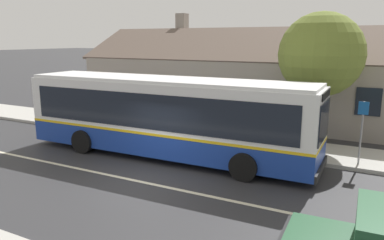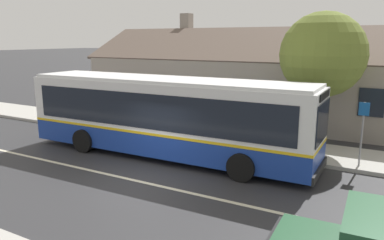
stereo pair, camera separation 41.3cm
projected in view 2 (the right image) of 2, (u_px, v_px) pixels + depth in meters
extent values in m
plane|color=#2D2D30|center=(136.00, 181.00, 12.87)|extent=(300.00, 300.00, 0.00)
cube|color=#ADAAA3|center=(213.00, 139.00, 17.97)|extent=(60.00, 3.00, 0.15)
cube|color=beige|center=(136.00, 181.00, 12.87)|extent=(60.00, 0.16, 0.01)
cube|color=gray|center=(255.00, 87.00, 23.85)|extent=(20.06, 8.18, 3.56)
cube|color=brown|center=(245.00, 44.00, 21.53)|extent=(20.66, 4.16, 2.02)
cube|color=brown|center=(267.00, 43.00, 25.01)|extent=(20.66, 4.16, 2.02)
cube|color=gray|center=(187.00, 22.00, 26.30)|extent=(0.70, 0.70, 1.20)
cube|color=black|center=(127.00, 85.00, 23.65)|extent=(1.10, 0.06, 1.30)
cube|color=black|center=(192.00, 89.00, 21.41)|extent=(1.10, 0.06, 1.30)
cube|color=black|center=(271.00, 95.00, 19.18)|extent=(1.10, 0.06, 1.30)
cube|color=black|center=(371.00, 103.00, 16.94)|extent=(1.10, 0.06, 1.30)
cube|color=#4C3323|center=(283.00, 114.00, 19.05)|extent=(1.00, 0.06, 2.10)
cube|color=navy|center=(165.00, 139.00, 15.51)|extent=(12.34, 2.73, 0.89)
cube|color=gold|center=(165.00, 127.00, 15.41)|extent=(12.36, 2.75, 0.10)
cube|color=white|center=(165.00, 104.00, 15.20)|extent=(12.34, 2.73, 1.85)
cube|color=white|center=(165.00, 80.00, 14.99)|extent=(12.10, 2.60, 0.12)
cube|color=black|center=(180.00, 102.00, 16.31)|extent=(11.31, 0.24, 1.35)
cube|color=black|center=(147.00, 112.00, 14.13)|extent=(11.31, 0.24, 1.35)
cube|color=black|center=(323.00, 122.00, 12.37)|extent=(0.08, 2.20, 1.35)
cube|color=black|center=(325.00, 95.00, 12.18)|extent=(0.07, 1.75, 0.24)
cube|color=black|center=(320.00, 170.00, 12.72)|extent=(0.13, 2.50, 0.28)
cube|color=#197233|center=(152.00, 129.00, 17.31)|extent=(3.44, 0.09, 0.62)
cube|color=black|center=(290.00, 126.00, 14.22)|extent=(0.90, 0.05, 2.49)
cylinder|color=black|center=(264.00, 149.00, 14.87)|extent=(1.00, 0.30, 1.00)
cylinder|color=black|center=(241.00, 167.00, 12.72)|extent=(1.00, 0.30, 1.00)
cylinder|color=black|center=(120.00, 129.00, 18.20)|extent=(1.00, 0.30, 1.00)
cylinder|color=black|center=(83.00, 141.00, 16.04)|extent=(1.00, 0.30, 1.00)
cube|color=silver|center=(278.00, 229.00, 7.86)|extent=(0.07, 0.24, 0.16)
cube|color=brown|center=(115.00, 117.00, 20.40)|extent=(1.60, 0.10, 0.04)
cube|color=brown|center=(113.00, 118.00, 20.28)|extent=(1.60, 0.10, 0.04)
cube|color=brown|center=(112.00, 118.00, 20.16)|extent=(1.60, 0.10, 0.04)
cube|color=brown|center=(110.00, 113.00, 19.99)|extent=(1.60, 0.04, 0.10)
cube|color=brown|center=(110.00, 111.00, 19.96)|extent=(1.60, 0.04, 0.10)
cube|color=black|center=(123.00, 123.00, 20.02)|extent=(0.08, 0.43, 0.45)
cube|color=black|center=(105.00, 121.00, 20.63)|extent=(0.08, 0.43, 0.45)
cube|color=brown|center=(168.00, 125.00, 18.54)|extent=(1.68, 0.10, 0.04)
cube|color=brown|center=(166.00, 126.00, 18.41)|extent=(1.68, 0.10, 0.04)
cube|color=brown|center=(165.00, 126.00, 18.29)|extent=(1.68, 0.10, 0.04)
cube|color=brown|center=(163.00, 121.00, 18.12)|extent=(1.68, 0.04, 0.10)
cube|color=brown|center=(163.00, 118.00, 18.09)|extent=(1.68, 0.04, 0.10)
cube|color=black|center=(178.00, 132.00, 18.14)|extent=(0.08, 0.43, 0.45)
cube|color=black|center=(155.00, 129.00, 18.78)|extent=(0.08, 0.43, 0.45)
cylinder|color=#4C3828|center=(318.00, 116.00, 16.47)|extent=(0.42, 0.42, 2.94)
sphere|color=olive|center=(323.00, 55.00, 15.91)|extent=(3.63, 3.63, 3.63)
sphere|color=olive|center=(329.00, 68.00, 15.62)|extent=(2.17, 2.17, 2.17)
cylinder|color=gray|center=(362.00, 134.00, 13.71)|extent=(0.07, 0.07, 2.40)
cube|color=#1959A5|center=(364.00, 109.00, 13.50)|extent=(0.36, 0.03, 0.48)
cylinder|color=slate|center=(72.00, 112.00, 22.30)|extent=(0.06, 0.06, 0.75)
cylinder|color=slate|center=(85.00, 114.00, 21.77)|extent=(0.06, 0.06, 0.75)
cylinder|color=slate|center=(78.00, 107.00, 21.96)|extent=(1.10, 0.06, 0.06)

